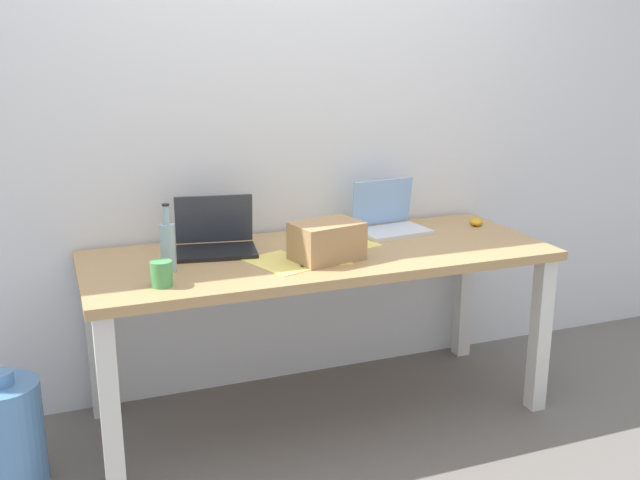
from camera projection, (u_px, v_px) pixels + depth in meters
The scene contains 13 objects.
ground_plane at pixel (320, 411), 3.30m from camera, with size 8.00×8.00×0.00m, color slate.
back_wall at pixel (286, 111), 3.35m from camera, with size 5.20×0.08×2.60m, color white.
desk at pixel (320, 272), 3.13m from camera, with size 1.97×0.76×0.75m.
laptop_left at pixel (216, 240), 3.09m from camera, with size 0.37×0.30×0.23m.
laptop_right at pixel (389, 220), 3.41m from camera, with size 0.34×0.26×0.24m.
beer_bottle at pixel (168, 245), 2.81m from camera, with size 0.06×0.06×0.27m.
computer_mouse at pixel (476, 222), 3.54m from camera, with size 0.06×0.10×0.03m, color gold.
cardboard_box at pixel (327, 241), 2.97m from camera, with size 0.27×0.19×0.16m, color tan.
coffee_mug at pixel (162, 274), 2.65m from camera, with size 0.08×0.08×0.10m, color #4C9E56.
paper_sheet_near_back at pixel (343, 242), 3.24m from camera, with size 0.21×0.30×0.00m, color #F4E06B.
paper_sheet_center at pixel (319, 255), 3.04m from camera, with size 0.21×0.30×0.00m, color #F4E06B.
paper_yellow_folder at pixel (282, 263), 2.94m from camera, with size 0.21×0.30×0.00m, color #F4E06B.
water_cooler_jug at pixel (8, 434), 2.70m from camera, with size 0.26×0.26×0.46m.
Camera 1 is at (-1.06, -2.78, 1.62)m, focal length 41.06 mm.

